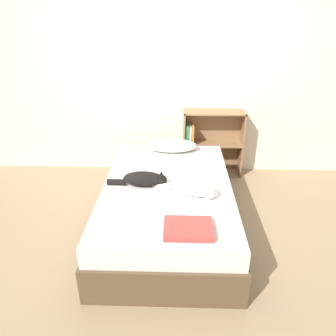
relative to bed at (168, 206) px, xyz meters
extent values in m
plane|color=#997F60|center=(0.00, 0.00, -0.25)|extent=(8.00, 8.00, 0.00)
cube|color=silver|center=(0.00, 1.43, 1.00)|extent=(8.00, 0.06, 2.50)
cube|color=brown|center=(0.00, 0.00, -0.09)|extent=(1.27, 2.04, 0.32)
cube|color=silver|center=(0.00, 0.00, 0.17)|extent=(1.23, 1.98, 0.18)
ellipsoid|color=white|center=(0.02, 0.84, 0.32)|extent=(0.60, 0.31, 0.13)
ellipsoid|color=white|center=(0.21, -0.19, 0.32)|extent=(0.45, 0.31, 0.13)
sphere|color=white|center=(0.38, -0.25, 0.32)|extent=(0.13, 0.13, 0.13)
cone|color=white|center=(0.39, -0.22, 0.39)|extent=(0.04, 0.04, 0.03)
cone|color=white|center=(0.37, -0.29, 0.39)|extent=(0.04, 0.04, 0.03)
cylinder|color=white|center=(-0.05, -0.08, 0.29)|extent=(0.20, 0.12, 0.06)
ellipsoid|color=black|center=(-0.23, -0.04, 0.33)|extent=(0.40, 0.18, 0.15)
sphere|color=black|center=(-0.06, -0.04, 0.32)|extent=(0.11, 0.11, 0.11)
cone|color=black|center=(-0.06, -0.01, 0.39)|extent=(0.04, 0.04, 0.03)
cone|color=black|center=(-0.06, -0.07, 0.39)|extent=(0.04, 0.04, 0.03)
cylinder|color=black|center=(-0.49, -0.03, 0.29)|extent=(0.18, 0.06, 0.06)
cube|color=#8E6B47|center=(0.18, 1.26, 0.19)|extent=(0.02, 0.26, 0.87)
cube|color=#8E6B47|center=(0.94, 1.26, 0.19)|extent=(0.02, 0.26, 0.87)
cube|color=#8E6B47|center=(0.56, 1.26, -0.24)|extent=(0.78, 0.26, 0.02)
cube|color=#8E6B47|center=(0.56, 1.26, 0.61)|extent=(0.78, 0.26, 0.02)
cube|color=#8E6B47|center=(0.56, 1.26, 0.19)|extent=(0.74, 0.26, 0.02)
cube|color=#8E6B47|center=(0.56, 1.38, 0.19)|extent=(0.78, 0.02, 0.87)
cube|color=#337F47|center=(0.22, 1.22, 0.33)|extent=(0.03, 0.16, 0.26)
cube|color=beige|center=(0.26, 1.22, 0.32)|extent=(0.03, 0.16, 0.24)
cube|color=orange|center=(0.29, 1.22, 0.32)|extent=(0.03, 0.16, 0.25)
cube|color=#B2423D|center=(0.18, -0.74, 0.28)|extent=(0.38, 0.28, 0.05)
camera|label=1|loc=(0.09, -2.79, 1.80)|focal=35.00mm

